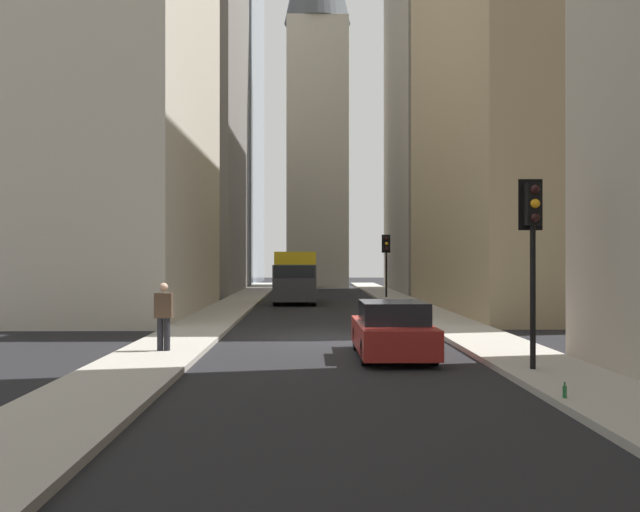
# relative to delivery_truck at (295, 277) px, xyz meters

# --- Properties ---
(ground_plane) EXTENTS (135.00, 135.00, 0.00)m
(ground_plane) POSITION_rel_delivery_truck_xyz_m (-17.09, -1.40, -1.46)
(ground_plane) COLOR black
(sidewalk_right) EXTENTS (90.00, 2.20, 0.14)m
(sidewalk_right) POSITION_rel_delivery_truck_xyz_m (-17.09, 3.10, -1.39)
(sidewalk_right) COLOR #A8A399
(sidewalk_right) RESTS_ON ground_plane
(sidewalk_left) EXTENTS (90.00, 2.20, 0.14)m
(sidewalk_left) POSITION_rel_delivery_truck_xyz_m (-17.09, -5.90, -1.39)
(sidewalk_left) COLOR #A8A399
(sidewalk_left) RESTS_ON ground_plane
(building_left_far) EXTENTS (14.12, 10.50, 27.80)m
(building_left_far) POSITION_rel_delivery_truck_xyz_m (11.80, -11.99, 12.45)
(building_left_far) COLOR gray
(building_left_far) RESTS_ON ground_plane
(building_left_midfar) EXTENTS (18.32, 10.50, 24.49)m
(building_left_midfar) POSITION_rel_delivery_truck_xyz_m (-5.49, -11.99, 10.80)
(building_left_midfar) COLOR #9E8966
(building_left_midfar) RESTS_ON ground_plane
(building_right_far) EXTENTS (15.13, 10.00, 33.34)m
(building_right_far) POSITION_rel_delivery_truck_xyz_m (11.66, 9.20, 15.21)
(building_right_far) COLOR gray
(building_right_far) RESTS_ON ground_plane
(church_spire) EXTENTS (5.71, 5.71, 36.47)m
(church_spire) POSITION_rel_delivery_truck_xyz_m (21.48, -1.52, 17.61)
(church_spire) COLOR beige
(church_spire) RESTS_ON ground_plane
(delivery_truck) EXTENTS (6.46, 2.25, 2.84)m
(delivery_truck) POSITION_rel_delivery_truck_xyz_m (0.00, 0.00, 0.00)
(delivery_truck) COLOR yellow
(delivery_truck) RESTS_ON ground_plane
(sedan_red) EXTENTS (4.30, 1.78, 1.42)m
(sedan_red) POSITION_rel_delivery_truck_xyz_m (-21.31, -2.80, -0.80)
(sedan_red) COLOR maroon
(sedan_red) RESTS_ON ground_plane
(traffic_light_foreground) EXTENTS (0.43, 0.52, 4.05)m
(traffic_light_foreground) POSITION_rel_delivery_truck_xyz_m (-24.02, -5.46, 1.66)
(traffic_light_foreground) COLOR black
(traffic_light_foreground) RESTS_ON sidewalk_left
(traffic_light_midblock) EXTENTS (0.43, 0.52, 3.78)m
(traffic_light_midblock) POSITION_rel_delivery_truck_xyz_m (3.22, -5.43, 1.46)
(traffic_light_midblock) COLOR black
(traffic_light_midblock) RESTS_ON sidewalk_left
(pedestrian) EXTENTS (0.26, 0.44, 1.73)m
(pedestrian) POSITION_rel_delivery_truck_xyz_m (-20.95, 3.00, -0.38)
(pedestrian) COLOR black
(pedestrian) RESTS_ON sidewalk_right
(discarded_bottle) EXTENTS (0.07, 0.07, 0.27)m
(discarded_bottle) POSITION_rel_delivery_truck_xyz_m (-27.10, -5.00, -1.21)
(discarded_bottle) COLOR #236033
(discarded_bottle) RESTS_ON sidewalk_left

